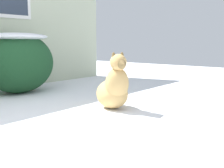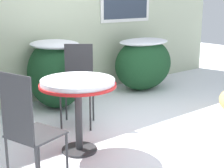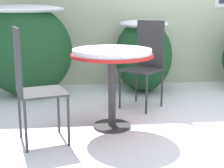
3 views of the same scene
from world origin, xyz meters
TOP-DOWN VIEW (x-y plane):
  - ground_plane at (0.00, 0.00)m, footprint 16.00×16.00m
  - shrub_left at (-1.87, 1.56)m, footprint 1.24×0.89m
  - shrub_middle at (-0.22, 1.70)m, footprint 0.83×0.99m
  - patio_table at (-0.83, 0.16)m, footprint 0.83×0.83m
  - patio_chair_near_table at (-0.34, 0.90)m, footprint 0.58×0.58m
  - patio_chair_far_side at (-1.58, -0.19)m, footprint 0.51×0.51m

SIDE VIEW (x-z plane):
  - ground_plane at x=0.00m, z-range 0.00..0.00m
  - shrub_middle at x=-0.22m, z-range 0.04..1.08m
  - patio_chair_near_table at x=-0.34m, z-range 0.04..1.11m
  - patio_chair_far_side at x=-1.58m, z-range 0.04..1.11m
  - shrub_left at x=-1.87m, z-range 0.04..1.29m
  - patio_table at x=-0.83m, z-range 0.29..1.11m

